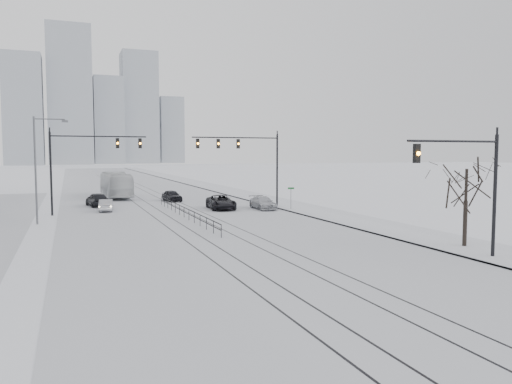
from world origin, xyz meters
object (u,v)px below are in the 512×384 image
sedan_sb_inner (97,200)px  box_truck (116,185)px  sedan_sb_outer (106,205)px  sedan_nb_far (172,196)px  bare_tree (467,177)px  traffic_mast_near (473,179)px  sedan_nb_right (263,203)px  sedan_nb_front (221,202)px

sedan_sb_inner → box_truck: 11.40m
sedan_sb_outer → sedan_nb_far: size_ratio=0.93×
bare_tree → sedan_sb_inner: (-20.21, 33.92, -3.71)m
traffic_mast_near → sedan_sb_outer: bearing=118.5°
bare_tree → sedan_nb_right: 25.39m
sedan_sb_outer → box_truck: 16.36m
sedan_sb_inner → sedan_nb_front: (12.16, -7.65, -0.03)m
sedan_sb_outer → sedan_nb_front: sedan_nb_front is taller
traffic_mast_near → bare_tree: 3.85m
sedan_nb_far → box_truck: box_truck is taller
sedan_sb_inner → sedan_nb_far: size_ratio=1.13×
sedan_nb_far → box_truck: bearing=119.4°
sedan_sb_inner → box_truck: bearing=-114.8°
box_truck → sedan_nb_right: bearing=121.3°
bare_tree → sedan_nb_front: bearing=107.0°
sedan_nb_far → sedan_sb_inner: bearing=-169.1°
sedan_sb_outer → sedan_nb_right: size_ratio=0.81×
traffic_mast_near → sedan_sb_inner: (-17.80, 36.93, -3.78)m
sedan_nb_front → sedan_nb_right: size_ratio=1.17×
bare_tree → box_truck: bare_tree is taller
sedan_nb_right → sedan_nb_far: bearing=121.4°
sedan_sb_inner → sedan_nb_front: sedan_sb_inner is taller
sedan_sb_outer → sedan_nb_front: bearing=174.4°
bare_tree → sedan_nb_far: size_ratio=1.51×
sedan_nb_right → box_truck: (-13.37, 20.07, 1.03)m
sedan_nb_front → sedan_nb_far: (-3.15, 10.67, -0.06)m
traffic_mast_near → bare_tree: bearing=51.2°
sedan_sb_inner → sedan_sb_outer: bearing=87.1°
sedan_nb_right → sedan_sb_outer: bearing=166.1°
bare_tree → box_truck: 48.14m
box_truck → sedan_nb_front: bearing=113.9°
traffic_mast_near → sedan_nb_front: traffic_mast_near is taller
sedan_nb_front → sedan_nb_far: sedan_nb_front is taller
bare_tree → sedan_sb_outer: 35.00m
sedan_sb_inner → sedan_nb_right: sedan_sb_inner is taller
sedan_sb_outer → sedan_nb_right: sedan_nb_right is taller
sedan_nb_front → sedan_nb_right: sedan_nb_front is taller
sedan_nb_front → box_truck: box_truck is taller
sedan_nb_far → sedan_sb_outer: bearing=-143.4°
sedan_nb_front → sedan_sb_outer: bearing=172.7°
sedan_sb_inner → sedan_sb_outer: size_ratio=1.22×
sedan_sb_outer → sedan_nb_front: (11.56, -2.46, 0.13)m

